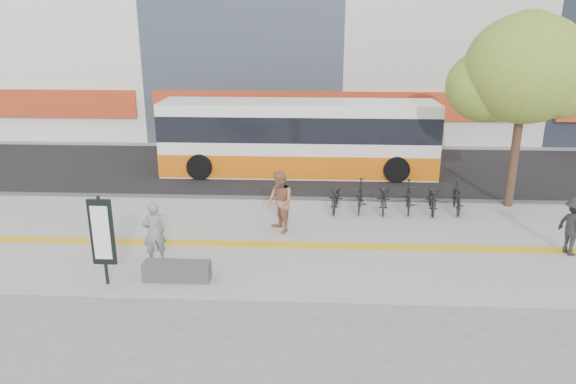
# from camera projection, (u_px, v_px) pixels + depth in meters

# --- Properties ---
(ground) EXTENTS (120.00, 120.00, 0.00)m
(ground) POSITION_uv_depth(u_px,v_px,m) (288.00, 263.00, 13.87)
(ground) COLOR slate
(ground) RESTS_ON ground
(sidewalk) EXTENTS (40.00, 7.00, 0.08)m
(sidewalk) POSITION_uv_depth(u_px,v_px,m) (290.00, 239.00, 15.28)
(sidewalk) COLOR slate
(sidewalk) RESTS_ON ground
(tactile_strip) EXTENTS (40.00, 0.45, 0.01)m
(tactile_strip) POSITION_uv_depth(u_px,v_px,m) (290.00, 245.00, 14.79)
(tactile_strip) COLOR #C39317
(tactile_strip) RESTS_ON sidewalk
(street) EXTENTS (40.00, 8.00, 0.06)m
(street) POSITION_uv_depth(u_px,v_px,m) (299.00, 170.00, 22.41)
(street) COLOR black
(street) RESTS_ON ground
(curb) EXTENTS (40.00, 0.25, 0.14)m
(curb) POSITION_uv_depth(u_px,v_px,m) (295.00, 199.00, 18.60)
(curb) COLOR #3C3C3F
(curb) RESTS_ON ground
(bench) EXTENTS (1.60, 0.45, 0.45)m
(bench) POSITION_uv_depth(u_px,v_px,m) (177.00, 271.00, 12.76)
(bench) COLOR #3C3C3F
(bench) RESTS_ON sidewalk
(signboard) EXTENTS (0.55, 0.10, 2.20)m
(signboard) POSITION_uv_depth(u_px,v_px,m) (102.00, 234.00, 12.22)
(signboard) COLOR black
(signboard) RESTS_ON sidewalk
(street_tree) EXTENTS (4.40, 3.80, 6.31)m
(street_tree) POSITION_uv_depth(u_px,v_px,m) (524.00, 71.00, 16.71)
(street_tree) COLOR #3C281B
(street_tree) RESTS_ON sidewalk
(bus) EXTENTS (10.97, 2.60, 2.92)m
(bus) POSITION_uv_depth(u_px,v_px,m) (298.00, 140.00, 21.51)
(bus) COLOR silver
(bus) RESTS_ON street
(bicycle_row) EXTENTS (4.64, 1.78, 1.00)m
(bicycle_row) POSITION_uv_depth(u_px,v_px,m) (395.00, 197.00, 17.34)
(bicycle_row) COLOR black
(bicycle_row) RESTS_ON sidewalk
(seated_woman) EXTENTS (0.71, 0.62, 1.63)m
(seated_woman) POSITION_uv_depth(u_px,v_px,m) (154.00, 232.00, 13.54)
(seated_woman) COLOR black
(seated_woman) RESTS_ON sidewalk
(pedestrian_tan) EXTENTS (1.04, 1.11, 1.83)m
(pedestrian_tan) POSITION_uv_depth(u_px,v_px,m) (280.00, 202.00, 15.50)
(pedestrian_tan) COLOR #996346
(pedestrian_tan) RESTS_ON sidewalk
(pedestrian_dark) EXTENTS (0.90, 1.16, 1.59)m
(pedestrian_dark) POSITION_uv_depth(u_px,v_px,m) (574.00, 226.00, 14.00)
(pedestrian_dark) COLOR black
(pedestrian_dark) RESTS_ON sidewalk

